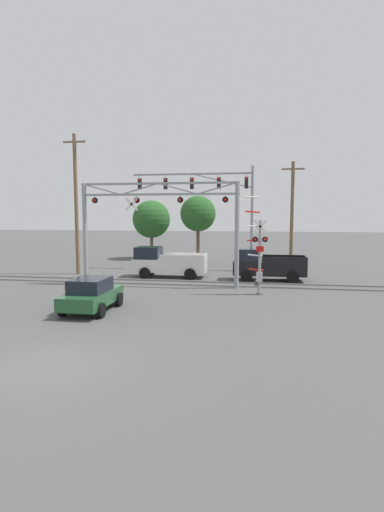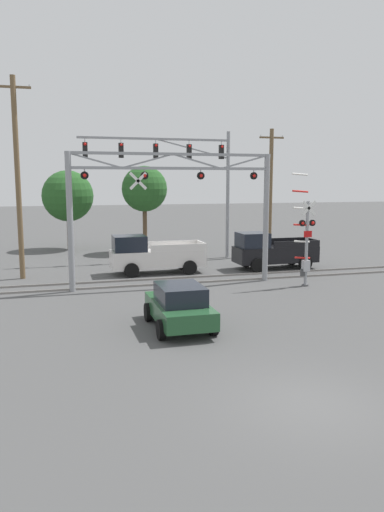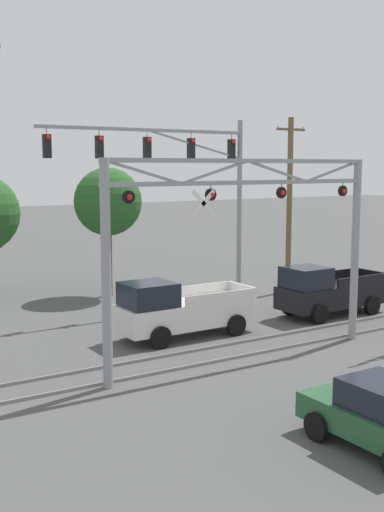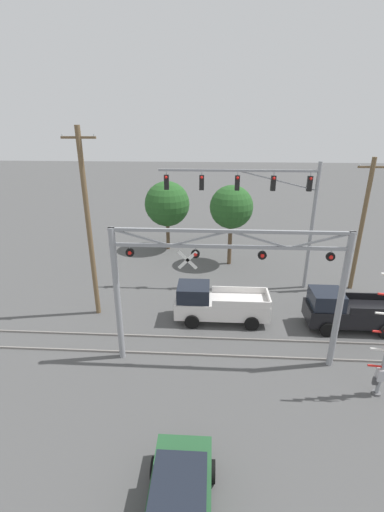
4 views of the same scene
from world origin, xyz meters
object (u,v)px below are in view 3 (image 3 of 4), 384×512
at_px(pickup_truck_lead, 179,310).
at_px(traffic_signal_span, 192,174).
at_px(crossing_gantry, 247,233).
at_px(background_tree_far_left_verge, 108,202).
at_px(pickup_truck_following, 327,291).
at_px(utility_pole_right, 289,203).

bearing_deg(pickup_truck_lead, traffic_signal_span, 52.97).
xyz_separation_m(crossing_gantry, background_tree_far_left_verge, (0.76, 12.27, 0.42)).
height_order(traffic_signal_span, pickup_truck_following, traffic_signal_span).
bearing_deg(background_tree_far_left_verge, traffic_signal_span, -59.25).
height_order(crossing_gantry, utility_pole_right, utility_pole_right).
height_order(pickup_truck_lead, pickup_truck_following, same).
bearing_deg(pickup_truck_following, background_tree_far_left_verge, 124.45).
xyz_separation_m(traffic_signal_span, pickup_truck_following, (3.79, -5.00, -5.04)).
distance_m(utility_pole_right, background_tree_far_left_verge, 9.20).
bearing_deg(pickup_truck_following, pickup_truck_lead, 177.17).
distance_m(crossing_gantry, traffic_signal_span, 9.04).
height_order(crossing_gantry, traffic_signal_span, traffic_signal_span).
relative_size(utility_pole_right, background_tree_far_left_verge, 1.39).
xyz_separation_m(pickup_truck_lead, pickup_truck_following, (7.29, -0.36, -0.00)).
bearing_deg(crossing_gantry, utility_pole_right, 42.57).
distance_m(pickup_truck_following, background_tree_far_left_verge, 11.49).
bearing_deg(crossing_gantry, pickup_truck_lead, 95.85).
xyz_separation_m(crossing_gantry, pickup_truck_lead, (-0.37, 3.65, -3.22)).
height_order(pickup_truck_following, background_tree_far_left_verge, background_tree_far_left_verge).
xyz_separation_m(pickup_truck_lead, utility_pole_right, (9.46, 4.69, 3.53)).
bearing_deg(utility_pole_right, background_tree_far_left_verge, 154.73).
height_order(pickup_truck_lead, utility_pole_right, utility_pole_right).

